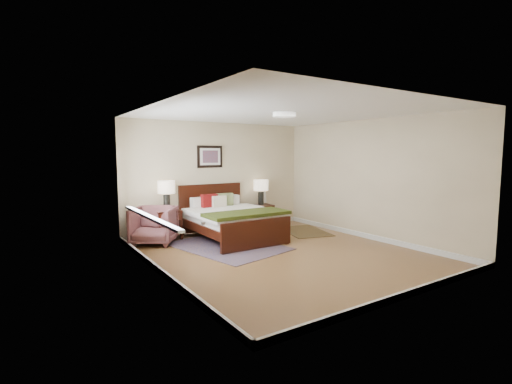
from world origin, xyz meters
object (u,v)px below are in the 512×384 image
(bed, at_px, (231,216))
(lamp_left, at_px, (166,189))
(nightstand_left, at_px, (167,216))
(nightstand_right, at_px, (261,213))
(lamp_right, at_px, (261,187))
(armchair, at_px, (154,225))
(rug_persian, at_px, (227,246))

(bed, height_order, lamp_left, lamp_left)
(nightstand_left, distance_m, nightstand_right, 2.38)
(nightstand_left, bearing_deg, lamp_right, 0.51)
(bed, distance_m, nightstand_left, 1.33)
(lamp_left, distance_m, armchair, 0.83)
(nightstand_right, relative_size, lamp_left, 0.89)
(bed, height_order, lamp_right, lamp_right)
(nightstand_left, xyz_separation_m, rug_persian, (0.73, -1.25, -0.48))
(nightstand_left, relative_size, nightstand_right, 1.12)
(lamp_left, height_order, rug_persian, lamp_left)
(lamp_left, bearing_deg, nightstand_left, -90.00)
(bed, bearing_deg, nightstand_left, 146.53)
(lamp_left, bearing_deg, lamp_right, 0.00)
(nightstand_left, xyz_separation_m, armchair, (-0.38, -0.28, -0.11))
(lamp_left, relative_size, lamp_right, 1.00)
(nightstand_left, height_order, lamp_left, lamp_left)
(nightstand_left, bearing_deg, rug_persian, -59.65)
(lamp_left, bearing_deg, rug_persian, -60.07)
(lamp_right, xyz_separation_m, rug_persian, (-1.64, -1.27, -0.97))
(bed, bearing_deg, rug_persian, -126.32)
(armchair, height_order, rug_persian, armchair)
(bed, relative_size, rug_persian, 0.92)
(nightstand_left, xyz_separation_m, lamp_right, (2.38, 0.02, 0.48))
(rug_persian, bearing_deg, armchair, 126.37)
(nightstand_left, xyz_separation_m, lamp_left, (0.00, 0.02, 0.56))
(nightstand_right, height_order, rug_persian, nightstand_right)
(nightstand_right, relative_size, rug_persian, 0.25)
(bed, xyz_separation_m, nightstand_right, (1.27, 0.74, -0.16))
(bed, height_order, rug_persian, bed)
(bed, bearing_deg, nightstand_right, 30.35)
(nightstand_right, xyz_separation_m, rug_persian, (-1.64, -1.26, -0.33))
(nightstand_right, bearing_deg, armchair, -174.09)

